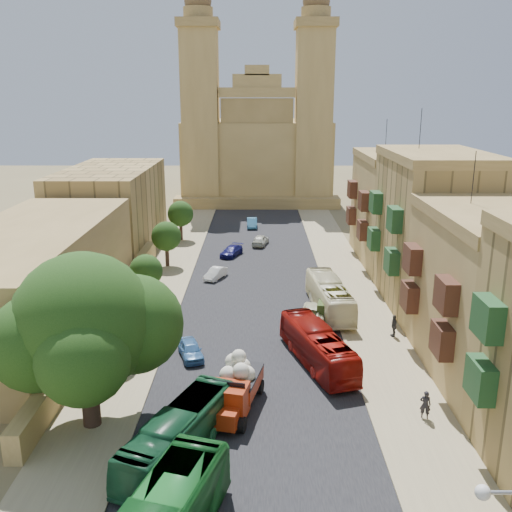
{
  "coord_description": "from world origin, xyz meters",
  "views": [
    {
      "loc": [
        0.18,
        -25.36,
        18.58
      ],
      "look_at": [
        0.0,
        26.0,
        4.0
      ],
      "focal_mm": 40.0,
      "sensor_mm": 36.0,
      "label": 1
    }
  ],
  "objects_px": {
    "street_tree_a": "(114,324)",
    "pedestrian_c": "(394,326)",
    "bus_green_north": "(179,434)",
    "pedestrian_a": "(425,405)",
    "car_dkblue": "(232,251)",
    "car_blue_b": "(252,223)",
    "street_tree_b": "(146,271)",
    "ficus_tree": "(86,327)",
    "street_tree_d": "(180,214)",
    "car_cream": "(314,312)",
    "street_tree_c": "(166,236)",
    "bus_cream_east": "(329,296)",
    "olive_pickup": "(331,308)",
    "car_white_b": "(260,240)",
    "car_blue_a": "(191,350)",
    "car_white_a": "(216,273)",
    "red_truck": "(235,386)",
    "church": "(257,147)",
    "bus_red_east": "(317,346)"
  },
  "relations": [
    {
      "from": "street_tree_b",
      "to": "street_tree_c",
      "type": "height_order",
      "value": "street_tree_c"
    },
    {
      "from": "ficus_tree",
      "to": "car_cream",
      "type": "relative_size",
      "value": 2.02
    },
    {
      "from": "red_truck",
      "to": "olive_pickup",
      "type": "relative_size",
      "value": 1.33
    },
    {
      "from": "street_tree_d",
      "to": "car_white_a",
      "type": "distance_m",
      "value": 17.8
    },
    {
      "from": "car_blue_b",
      "to": "pedestrian_a",
      "type": "height_order",
      "value": "pedestrian_a"
    },
    {
      "from": "olive_pickup",
      "to": "pedestrian_a",
      "type": "distance_m",
      "value": 16.3
    },
    {
      "from": "olive_pickup",
      "to": "street_tree_c",
      "type": "bearing_deg",
      "value": 137.0
    },
    {
      "from": "street_tree_a",
      "to": "pedestrian_c",
      "type": "relative_size",
      "value": 2.42
    },
    {
      "from": "ficus_tree",
      "to": "bus_red_east",
      "type": "xyz_separation_m",
      "value": [
        13.82,
        7.77,
        -4.76
      ]
    },
    {
      "from": "olive_pickup",
      "to": "pedestrian_c",
      "type": "distance_m",
      "value": 5.98
    },
    {
      "from": "olive_pickup",
      "to": "car_blue_a",
      "type": "xyz_separation_m",
      "value": [
        -11.24,
        -7.81,
        -0.28
      ]
    },
    {
      "from": "ficus_tree",
      "to": "red_truck",
      "type": "xyz_separation_m",
      "value": [
        8.21,
        1.63,
        -4.56
      ]
    },
    {
      "from": "ficus_tree",
      "to": "street_tree_a",
      "type": "bearing_deg",
      "value": 94.24
    },
    {
      "from": "red_truck",
      "to": "bus_cream_east",
      "type": "bearing_deg",
      "value": 64.87
    },
    {
      "from": "street_tree_d",
      "to": "car_white_a",
      "type": "relative_size",
      "value": 1.5
    },
    {
      "from": "bus_red_east",
      "to": "bus_cream_east",
      "type": "relative_size",
      "value": 0.95
    },
    {
      "from": "church",
      "to": "bus_red_east",
      "type": "relative_size",
      "value": 3.71
    },
    {
      "from": "car_blue_a",
      "to": "car_white_a",
      "type": "distance_m",
      "value": 18.62
    },
    {
      "from": "street_tree_c",
      "to": "pedestrian_c",
      "type": "distance_m",
      "value": 28.64
    },
    {
      "from": "pedestrian_a",
      "to": "pedestrian_c",
      "type": "distance_m",
      "value": 11.98
    },
    {
      "from": "ficus_tree",
      "to": "bus_green_north",
      "type": "xyz_separation_m",
      "value": [
        5.41,
        -3.01,
        -4.8
      ]
    },
    {
      "from": "bus_green_north",
      "to": "pedestrian_a",
      "type": "bearing_deg",
      "value": 37.43
    },
    {
      "from": "street_tree_c",
      "to": "car_cream",
      "type": "xyz_separation_m",
      "value": [
        15.0,
        -15.91,
        -2.69
      ]
    },
    {
      "from": "car_dkblue",
      "to": "pedestrian_a",
      "type": "distance_m",
      "value": 37.76
    },
    {
      "from": "street_tree_b",
      "to": "bus_cream_east",
      "type": "bearing_deg",
      "value": -6.71
    },
    {
      "from": "red_truck",
      "to": "car_cream",
      "type": "bearing_deg",
      "value": 66.78
    },
    {
      "from": "ficus_tree",
      "to": "street_tree_d",
      "type": "relative_size",
      "value": 1.99
    },
    {
      "from": "car_blue_b",
      "to": "bus_cream_east",
      "type": "bearing_deg",
      "value": -79.16
    },
    {
      "from": "church",
      "to": "car_dkblue",
      "type": "height_order",
      "value": "church"
    },
    {
      "from": "bus_cream_east",
      "to": "street_tree_a",
      "type": "bearing_deg",
      "value": 25.67
    },
    {
      "from": "church",
      "to": "street_tree_c",
      "type": "relative_size",
      "value": 7.13
    },
    {
      "from": "pedestrian_a",
      "to": "street_tree_b",
      "type": "bearing_deg",
      "value": -26.3
    },
    {
      "from": "street_tree_c",
      "to": "pedestrian_c",
      "type": "relative_size",
      "value": 2.81
    },
    {
      "from": "street_tree_a",
      "to": "car_dkblue",
      "type": "height_order",
      "value": "street_tree_a"
    },
    {
      "from": "ficus_tree",
      "to": "olive_pickup",
      "type": "distance_m",
      "value": 23.58
    },
    {
      "from": "car_white_b",
      "to": "car_blue_b",
      "type": "height_order",
      "value": "car_white_b"
    },
    {
      "from": "olive_pickup",
      "to": "car_white_b",
      "type": "height_order",
      "value": "olive_pickup"
    },
    {
      "from": "pedestrian_a",
      "to": "church",
      "type": "bearing_deg",
      "value": -64.73
    },
    {
      "from": "street_tree_c",
      "to": "bus_cream_east",
      "type": "relative_size",
      "value": 0.5
    },
    {
      "from": "car_dkblue",
      "to": "bus_cream_east",
      "type": "bearing_deg",
      "value": -41.08
    },
    {
      "from": "street_tree_c",
      "to": "car_cream",
      "type": "distance_m",
      "value": 22.03
    },
    {
      "from": "bus_green_north",
      "to": "car_cream",
      "type": "height_order",
      "value": "bus_green_north"
    },
    {
      "from": "olive_pickup",
      "to": "car_dkblue",
      "type": "height_order",
      "value": "olive_pickup"
    },
    {
      "from": "car_cream",
      "to": "street_tree_b",
      "type": "bearing_deg",
      "value": 1.97
    },
    {
      "from": "street_tree_b",
      "to": "car_blue_b",
      "type": "bearing_deg",
      "value": 73.44
    },
    {
      "from": "car_dkblue",
      "to": "car_blue_b",
      "type": "xyz_separation_m",
      "value": [
        2.29,
        15.18,
        0.08
      ]
    },
    {
      "from": "bus_cream_east",
      "to": "car_cream",
      "type": "xyz_separation_m",
      "value": [
        -1.5,
        -1.96,
        -0.72
      ]
    },
    {
      "from": "bus_cream_east",
      "to": "car_white_b",
      "type": "distance_m",
      "value": 23.9
    },
    {
      "from": "red_truck",
      "to": "car_blue_b",
      "type": "height_order",
      "value": "red_truck"
    },
    {
      "from": "church",
      "to": "bus_cream_east",
      "type": "xyz_separation_m",
      "value": [
        6.5,
        -56.56,
        -8.08
      ]
    }
  ]
}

